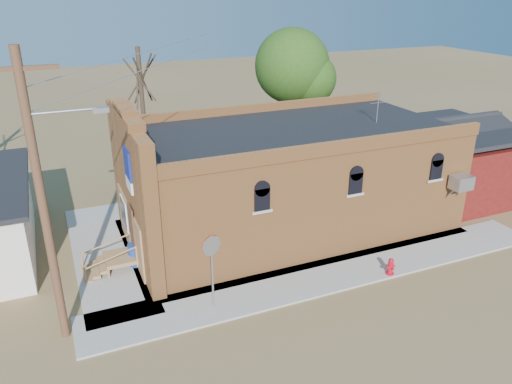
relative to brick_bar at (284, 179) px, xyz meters
name	(u,v)px	position (x,y,z in m)	size (l,w,h in m)	color
ground	(309,297)	(-1.64, -5.49, -2.34)	(120.00, 120.00, 0.00)	brown
sidewalk_south	(332,274)	(-0.14, -4.59, -2.30)	(19.00, 2.20, 0.08)	#9E9991
sidewalk_west	(106,253)	(-7.94, 0.51, -2.30)	(2.60, 10.00, 0.08)	#9E9991
brick_bar	(284,179)	(0.00, 0.00, 0.00)	(16.40, 7.97, 6.30)	#BB7039
red_shed	(454,153)	(9.86, 0.01, -0.07)	(5.40, 6.40, 4.30)	#550E0E
utility_pole	(44,198)	(-9.79, -4.29, 2.43)	(3.12, 0.26, 9.00)	#4B2E1E
tree_bare_near	(140,77)	(-4.64, 7.51, 3.62)	(2.80, 2.80, 7.65)	#453227
tree_leafy	(292,66)	(4.36, 8.01, 3.59)	(4.40, 4.40, 8.15)	#453227
fire_hydrant	(391,266)	(1.88, -5.50, -1.92)	(0.39, 0.36, 0.69)	#B80A1C
stop_sign	(211,253)	(-5.04, -4.82, -0.13)	(0.72, 0.33, 2.78)	#9A9A9F
trash_barrel	(136,254)	(-6.94, -0.93, -1.81)	(0.59, 0.59, 0.90)	navy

